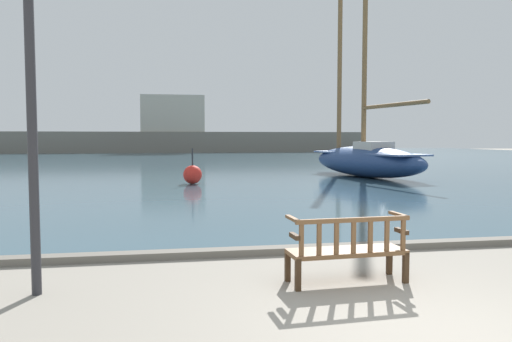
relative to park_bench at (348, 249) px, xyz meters
The scene contains 8 objects.
ground_plane 2.11m from the park_bench, 81.32° to the right, with size 160.00×160.00×0.00m, color gray.
harbor_water 41.97m from the park_bench, 89.58° to the left, with size 100.00×80.00×0.08m, color #385666.
quay_edge_kerb 1.89m from the park_bench, 80.35° to the left, with size 40.00×0.30×0.12m, color slate.
park_bench is the anchor object (origin of this frame).
sailboat_distant_harbor 18.06m from the park_bench, 66.85° to the left, with size 3.92×8.88×12.58m.
lamp_post 4.54m from the park_bench, behind, with size 0.28×0.28×4.27m.
channel_buoy 14.27m from the park_bench, 95.59° to the left, with size 0.77×0.77×1.47m.
far_breakwater 59.12m from the park_bench, 90.08° to the left, with size 47.77×2.40×7.48m.
Camera 1 is at (-2.69, -4.30, 1.96)m, focal length 35.00 mm.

